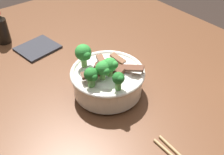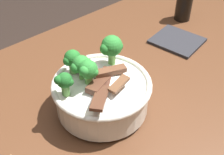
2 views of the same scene
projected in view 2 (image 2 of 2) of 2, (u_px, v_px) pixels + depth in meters
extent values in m
cube|color=#56331E|center=(171.00, 121.00, 0.63)|extent=(1.27, 0.93, 0.04)
cube|color=#56331E|center=(171.00, 70.00, 1.39)|extent=(0.07, 0.07, 0.74)
cylinder|color=silver|center=(102.00, 108.00, 0.63)|extent=(0.08, 0.08, 0.01)
cylinder|color=silver|center=(102.00, 95.00, 0.61)|extent=(0.19, 0.19, 0.06)
torus|color=silver|center=(102.00, 84.00, 0.59)|extent=(0.20, 0.20, 0.01)
ellipsoid|color=white|center=(102.00, 92.00, 0.60)|extent=(0.17, 0.17, 0.07)
cube|color=brown|center=(110.00, 71.00, 0.59)|extent=(0.07, 0.04, 0.01)
cube|color=#4C2B1E|center=(105.00, 80.00, 0.58)|extent=(0.07, 0.06, 0.01)
cube|color=brown|center=(119.00, 84.00, 0.55)|extent=(0.05, 0.02, 0.01)
cube|color=#563323|center=(100.00, 98.00, 0.53)|extent=(0.07, 0.06, 0.02)
cube|color=#563323|center=(100.00, 82.00, 0.57)|extent=(0.08, 0.05, 0.02)
cube|color=#563323|center=(84.00, 64.00, 0.60)|extent=(0.04, 0.06, 0.01)
cylinder|color=#5B9947|center=(66.00, 89.00, 0.55)|extent=(0.02, 0.02, 0.02)
sphere|color=#1E6023|center=(64.00, 80.00, 0.54)|extent=(0.03, 0.03, 0.03)
sphere|color=#1E6023|center=(59.00, 80.00, 0.53)|extent=(0.02, 0.02, 0.02)
sphere|color=#1E6023|center=(70.00, 82.00, 0.54)|extent=(0.01, 0.01, 0.01)
cylinder|color=#6BA84C|center=(112.00, 57.00, 0.63)|extent=(0.02, 0.02, 0.03)
sphere|color=#2D8433|center=(112.00, 46.00, 0.61)|extent=(0.04, 0.04, 0.04)
sphere|color=#2D8433|center=(106.00, 49.00, 0.60)|extent=(0.03, 0.03, 0.03)
sphere|color=#2D8433|center=(118.00, 46.00, 0.60)|extent=(0.02, 0.02, 0.02)
cylinder|color=#5B9947|center=(74.00, 67.00, 0.60)|extent=(0.02, 0.02, 0.02)
sphere|color=#237028|center=(73.00, 58.00, 0.59)|extent=(0.03, 0.03, 0.03)
sphere|color=#237028|center=(68.00, 61.00, 0.58)|extent=(0.02, 0.02, 0.02)
sphere|color=#237028|center=(77.00, 60.00, 0.59)|extent=(0.02, 0.02, 0.02)
cylinder|color=#6BA84C|center=(82.00, 75.00, 0.58)|extent=(0.01, 0.01, 0.03)
sphere|color=#2D8433|center=(81.00, 64.00, 0.57)|extent=(0.04, 0.04, 0.04)
sphere|color=#2D8433|center=(76.00, 68.00, 0.56)|extent=(0.02, 0.02, 0.02)
sphere|color=#2D8433|center=(88.00, 63.00, 0.56)|extent=(0.02, 0.02, 0.02)
cylinder|color=#6BA84C|center=(89.00, 80.00, 0.57)|extent=(0.01, 0.01, 0.03)
sphere|color=#2D8433|center=(88.00, 69.00, 0.55)|extent=(0.04, 0.04, 0.04)
sphere|color=#2D8433|center=(84.00, 71.00, 0.54)|extent=(0.02, 0.02, 0.02)
sphere|color=#2D8433|center=(94.00, 72.00, 0.55)|extent=(0.02, 0.02, 0.02)
cylinder|color=black|center=(184.00, 6.00, 0.91)|extent=(0.05, 0.05, 0.09)
cube|color=#28282D|center=(177.00, 41.00, 0.83)|extent=(0.14, 0.14, 0.01)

